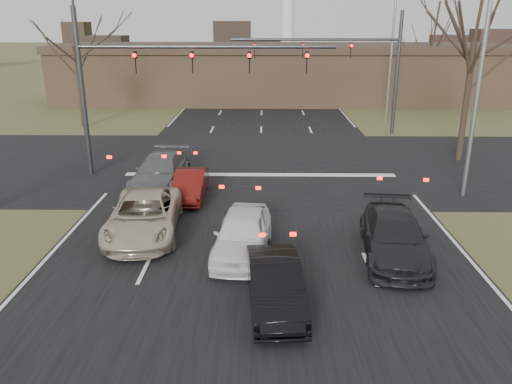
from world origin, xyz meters
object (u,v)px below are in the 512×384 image
streetlight_right_near (477,66)px  car_white_sedan (243,234)px  car_silver_suv (144,215)px  car_black_hatch (275,284)px  car_red_ahead (190,185)px  mast_arm_near (149,72)px  streetlight_right_far (389,46)px  car_charcoal_sedan (394,236)px  car_grey_ahead (161,171)px  building (283,73)px  mast_arm_far (355,58)px

streetlight_right_near → car_white_sedan: bearing=-147.4°
car_silver_suv → car_white_sedan: bearing=-28.4°
car_black_hatch → car_red_ahead: (-3.50, 8.65, -0.04)m
car_white_sedan → car_black_hatch: size_ratio=1.09×
car_white_sedan → mast_arm_near: bearing=122.6°
streetlight_right_far → car_charcoal_sedan: bearing=-102.0°
car_grey_ahead → mast_arm_near: bearing=112.3°
streetlight_right_near → car_silver_suv: 14.49m
car_red_ahead → car_charcoal_sedan: bearing=-37.3°
car_silver_suv → car_grey_ahead: 5.52m
mast_arm_near → car_black_hatch: mast_arm_near is taller
car_white_sedan → streetlight_right_far: bearing=71.7°
car_grey_ahead → streetlight_right_near: bearing=-1.4°
building → car_grey_ahead: bearing=-103.8°
car_silver_suv → car_charcoal_sedan: size_ratio=1.08×
building → mast_arm_near: size_ratio=3.50×
building → car_red_ahead: bearing=-100.0°
building → mast_arm_near: (-7.23, -25.00, 2.41)m
car_silver_suv → car_grey_ahead: (-0.48, 5.50, 0.01)m
building → streetlight_right_far: bearing=-56.4°
building → car_red_ahead: building is taller
mast_arm_far → streetlight_right_near: streetlight_right_near is taller
mast_arm_far → building: bearing=105.6°
streetlight_right_near → car_red_ahead: bearing=-177.7°
building → car_white_sedan: building is taller
streetlight_right_far → car_red_ahead: size_ratio=2.72×
car_charcoal_sedan → car_grey_ahead: (-9.02, 7.16, 0.04)m
mast_arm_far → car_white_sedan: mast_arm_far is taller
building → mast_arm_far: (4.18, -15.00, 2.35)m
car_silver_suv → car_black_hatch: car_silver_suv is taller
mast_arm_near → car_charcoal_sedan: 13.94m
car_white_sedan → building: bearing=90.6°
building → streetlight_right_near: streetlight_right_near is taller
car_red_ahead → car_black_hatch: bearing=-68.4°
streetlight_right_far → car_silver_suv: 25.71m
car_black_hatch → car_red_ahead: size_ratio=1.07×
building → streetlight_right_far: streetlight_right_far is taller
car_white_sedan → mast_arm_far: bearing=75.4°
mast_arm_far → car_black_hatch: bearing=-104.4°
car_silver_suv → car_red_ahead: bearing=69.6°
mast_arm_near → car_black_hatch: bearing=-64.7°
car_white_sedan → car_charcoal_sedan: (4.93, -0.08, -0.03)m
building → streetlight_right_far: (7.32, -11.00, 2.92)m
car_white_sedan → car_grey_ahead: car_grey_ahead is taller
streetlight_right_far → car_red_ahead: bearing=-125.2°
car_silver_suv → car_red_ahead: car_silver_suv is taller
streetlight_right_far → car_grey_ahead: bearing=-131.2°
mast_arm_near → mast_arm_far: 15.17m
mast_arm_near → car_white_sedan: bearing=-62.2°
car_red_ahead → mast_arm_far: bearing=55.3°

